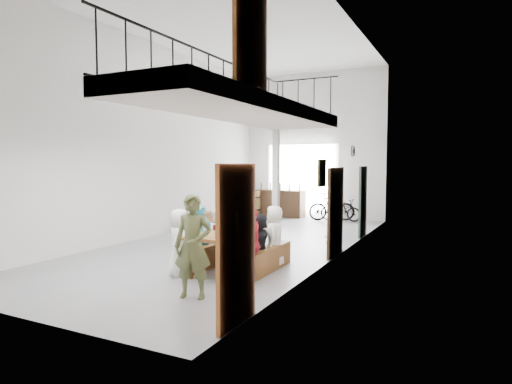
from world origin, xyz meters
The scene contains 24 objects.
floor centered at (0.00, 0.00, 0.00)m, with size 12.00×12.00×0.00m, color slate.
room_walls centered at (0.00, 0.00, 3.55)m, with size 12.00×12.00×12.00m.
gateway_portal centered at (-0.40, 5.94, 1.40)m, with size 2.80×0.08×2.80m, color white.
right_wall_decor centered at (2.70, -1.87, 1.74)m, with size 0.07×8.28×5.07m.
balcony centered at (1.98, -3.13, 2.96)m, with size 1.52×5.62×4.00m.
tasting_table centered at (1.29, -2.43, 0.71)m, with size 0.97×2.23×0.79m.
bench_inner centered at (0.69, -2.34, 0.23)m, with size 0.32×1.98×0.46m, color brown.
bench_wall centered at (1.91, -2.37, 0.23)m, with size 0.26×2.00×0.46m, color brown.
tableware centered at (1.24, -2.33, 0.93)m, with size 0.53×1.76×0.35m.
side_bench centered at (-2.50, 2.02, 0.23)m, with size 0.36×1.64×0.46m, color brown.
oak_barrel centered at (-2.27, 5.40, 0.50)m, with size 0.68×0.68×1.00m.
serving_counter centered at (-1.19, 5.65, 0.51)m, with size 1.95×0.54×1.03m, color #362010.
counter_bottles centered at (-1.19, 5.64, 1.17)m, with size 1.71×0.16×0.28m.
guest_left_a centered at (0.57, -3.27, 0.63)m, with size 0.61×0.40×1.25m, color white.
guest_left_b centered at (0.59, -2.53, 0.63)m, with size 0.46×0.30×1.26m, color teal.
guest_left_c centered at (0.62, -1.96, 0.57)m, with size 0.55×0.43×1.13m, color white.
guest_left_d centered at (0.46, -1.61, 0.55)m, with size 0.71×0.41×1.10m, color teal.
guest_right_a centered at (1.93, -2.96, 0.67)m, with size 0.78×0.33×1.34m, color red.
guest_right_b centered at (1.79, -2.38, 0.57)m, with size 1.07×0.34×1.15m, color black.
guest_right_c centered at (1.87, -1.81, 0.62)m, with size 0.61×0.39×1.24m, color white.
host_standing centered at (1.54, -4.22, 0.81)m, with size 0.59×0.39×1.63m, color #4D5731.
potted_plant centered at (2.45, 0.35, 0.24)m, with size 0.42×0.37×0.47m, color #1D4719.
bicycle_near centered at (1.27, 5.44, 0.40)m, with size 0.53×1.52×0.80m, color black.
bicycle_far centered at (0.98, 5.33, 0.50)m, with size 0.47×1.67×1.00m, color black.
Camera 1 is at (5.34, -9.67, 2.12)m, focal length 30.00 mm.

